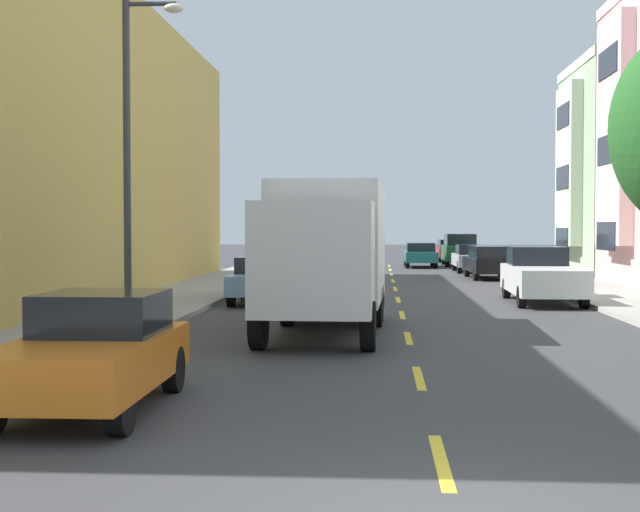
{
  "coord_description": "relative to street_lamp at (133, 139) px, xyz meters",
  "views": [
    {
      "loc": [
        -0.64,
        -7.05,
        2.39
      ],
      "look_at": [
        -2.43,
        20.24,
        1.48
      ],
      "focal_mm": 50.18,
      "sensor_mm": 36.0,
      "label": 1
    }
  ],
  "objects": [
    {
      "name": "sidewalk_right",
      "position": [
        13.05,
        15.91,
        -4.22
      ],
      "size": [
        3.2,
        120.0,
        0.14
      ],
      "primitive_type": "cube",
      "color": "#99968E",
      "rests_on": "ground_plane"
    },
    {
      "name": "parked_hatchback_orange",
      "position": [
        1.62,
        -7.76,
        -3.53
      ],
      "size": [
        1.77,
        4.01,
        1.5
      ],
      "color": "orange",
      "rests_on": "ground_plane"
    },
    {
      "name": "parked_wagon_black",
      "position": [
        10.35,
        21.85,
        -3.48
      ],
      "size": [
        1.95,
        4.75,
        1.5
      ],
      "color": "black",
      "rests_on": "ground_plane"
    },
    {
      "name": "parked_sedan_silver",
      "position": [
        10.2,
        27.74,
        -3.54
      ],
      "size": [
        1.81,
        4.5,
        1.43
      ],
      "color": "#B2B5BA",
      "rests_on": "ground_plane"
    },
    {
      "name": "parked_sedan_champagne",
      "position": [
        1.49,
        27.59,
        -3.54
      ],
      "size": [
        1.85,
        4.52,
        1.43
      ],
      "color": "tan",
      "rests_on": "ground_plane"
    },
    {
      "name": "parked_wagon_red",
      "position": [
        10.16,
        41.51,
        -3.48
      ],
      "size": [
        1.89,
        4.73,
        1.5
      ],
      "color": "#AD1E1E",
      "rests_on": "ground_plane"
    },
    {
      "name": "parked_sedan_sky",
      "position": [
        1.71,
        8.62,
        -3.54
      ],
      "size": [
        1.93,
        4.55,
        1.43
      ],
      "color": "#7A9EC6",
      "rests_on": "ground_plane"
    },
    {
      "name": "lane_centerline_dashes",
      "position": [
        5.95,
        12.41,
        -4.28
      ],
      "size": [
        0.14,
        47.2,
        0.01
      ],
      "color": "yellow",
      "rests_on": "ground_plane"
    },
    {
      "name": "parked_hatchback_burgundy",
      "position": [
        1.47,
        19.58,
        -3.53
      ],
      "size": [
        1.78,
        4.02,
        1.5
      ],
      "color": "maroon",
      "rests_on": "ground_plane"
    },
    {
      "name": "street_lamp",
      "position": [
        0.0,
        0.0,
        0.0
      ],
      "size": [
        1.35,
        0.28,
        7.19
      ],
      "color": "#38383D",
      "rests_on": "sidewalk_left"
    },
    {
      "name": "parked_pickup_white",
      "position": [
        10.42,
        9.14,
        -3.46
      ],
      "size": [
        2.11,
        5.34,
        1.73
      ],
      "color": "silver",
      "rests_on": "ground_plane"
    },
    {
      "name": "ground_plane",
      "position": [
        5.95,
        17.91,
        -4.29
      ],
      "size": [
        160.0,
        160.0,
        0.0
      ],
      "primitive_type": "plane",
      "color": "#38383A"
    },
    {
      "name": "moving_teal_sedan",
      "position": [
        7.75,
        33.14,
        -3.54
      ],
      "size": [
        1.8,
        4.5,
        1.43
      ],
      "color": "#195B60",
      "rests_on": "ground_plane"
    },
    {
      "name": "parked_suv_forest",
      "position": [
        10.23,
        35.28,
        -3.3
      ],
      "size": [
        1.97,
        4.81,
        1.93
      ],
      "color": "#194C28",
      "rests_on": "ground_plane"
    },
    {
      "name": "sidewalk_left",
      "position": [
        -1.15,
        15.91,
        -4.22
      ],
      "size": [
        3.2,
        120.0,
        0.14
      ],
      "primitive_type": "cube",
      "color": "#99968E",
      "rests_on": "ground_plane"
    },
    {
      "name": "delivery_box_truck",
      "position": [
        4.16,
        0.89,
        -2.38
      ],
      "size": [
        2.63,
        7.42,
        3.37
      ],
      "color": "white",
      "rests_on": "ground_plane"
    }
  ]
}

